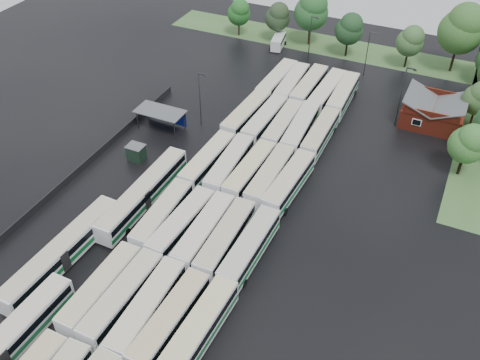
% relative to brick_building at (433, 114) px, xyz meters
% --- Properties ---
extents(ground, '(160.00, 160.00, 0.00)m').
position_rel_brick_building_xyz_m(ground, '(-24.00, -42.77, -1.87)').
color(ground, black).
rests_on(ground, ground).
extents(brick_building, '(10.07, 8.60, 5.39)m').
position_rel_brick_building_xyz_m(brick_building, '(0.00, 0.00, 0.00)').
color(brick_building, maroon).
rests_on(brick_building, ground).
extents(wash_shed, '(8.20, 4.20, 3.58)m').
position_rel_brick_building_xyz_m(wash_shed, '(-41.20, -20.74, 1.12)').
color(wash_shed, '#2D2D30').
rests_on(wash_shed, ground).
extents(utility_hut, '(2.70, 2.20, 2.62)m').
position_rel_brick_building_xyz_m(utility_hut, '(-40.20, -30.17, -0.55)').
color(utility_hut, black).
rests_on(utility_hut, ground).
extents(grass_strip_north, '(80.00, 10.00, 0.01)m').
position_rel_brick_building_xyz_m(grass_strip_north, '(-22.00, 22.03, -1.86)').
color(grass_strip_north, '#406731').
rests_on(grass_strip_north, ground).
extents(west_fence, '(0.10, 50.00, 1.20)m').
position_rel_brick_building_xyz_m(west_fence, '(-46.20, -34.77, -1.27)').
color(west_fence, '#2D2D30').
rests_on(west_fence, ground).
extents(bus_r1c0, '(2.80, 12.91, 3.59)m').
position_rel_brick_building_xyz_m(bus_r1c0, '(-28.38, -55.10, 0.11)').
color(bus_r1c0, silver).
rests_on(bus_r1c0, ground).
extents(bus_r1c1, '(2.98, 13.18, 3.66)m').
position_rel_brick_building_xyz_m(bus_r1c1, '(-25.39, -55.11, 0.15)').
color(bus_r1c1, silver).
rests_on(bus_r1c1, ground).
extents(bus_r1c2, '(3.23, 13.38, 3.70)m').
position_rel_brick_building_xyz_m(bus_r1c2, '(-21.98, -55.25, 0.17)').
color(bus_r1c2, silver).
rests_on(bus_r1c2, ground).
extents(bus_r1c3, '(3.13, 13.16, 3.64)m').
position_rel_brick_building_xyz_m(bus_r1c3, '(-18.89, -55.49, 0.14)').
color(bus_r1c3, silver).
rests_on(bus_r1c3, ground).
extents(bus_r1c4, '(3.23, 13.45, 3.72)m').
position_rel_brick_building_xyz_m(bus_r1c4, '(-15.47, -55.27, 0.18)').
color(bus_r1c4, silver).
rests_on(bus_r1c4, ground).
extents(bus_r2c0, '(3.09, 12.80, 3.54)m').
position_rel_brick_building_xyz_m(bus_r2c0, '(-28.49, -41.37, 0.08)').
color(bus_r2c0, silver).
rests_on(bus_r2c0, ground).
extents(bus_r2c1, '(3.37, 13.02, 3.59)m').
position_rel_brick_building_xyz_m(bus_r2c1, '(-25.31, -41.79, 0.11)').
color(bus_r2c1, silver).
rests_on(bus_r2c1, ground).
extents(bus_r2c2, '(2.97, 13.15, 3.65)m').
position_rel_brick_building_xyz_m(bus_r2c2, '(-21.96, -41.82, 0.14)').
color(bus_r2c2, silver).
rests_on(bus_r2c2, ground).
extents(bus_r2c3, '(3.06, 13.23, 3.67)m').
position_rel_brick_building_xyz_m(bus_r2c3, '(-18.90, -41.80, 0.15)').
color(bus_r2c3, silver).
rests_on(bus_r2c3, ground).
extents(bus_r2c4, '(3.01, 13.18, 3.66)m').
position_rel_brick_building_xyz_m(bus_r2c4, '(-15.50, -41.88, 0.15)').
color(bus_r2c4, silver).
rests_on(bus_r2c4, ground).
extents(bus_r3c0, '(3.09, 12.97, 3.59)m').
position_rel_brick_building_xyz_m(bus_r3c0, '(-28.58, -28.19, 0.11)').
color(bus_r3c0, silver).
rests_on(bus_r3c0, ground).
extents(bus_r3c1, '(3.31, 13.20, 3.65)m').
position_rel_brick_building_xyz_m(bus_r3c1, '(-25.12, -27.81, 0.14)').
color(bus_r3c1, silver).
rests_on(bus_r3c1, ground).
extents(bus_r3c2, '(3.15, 12.98, 3.59)m').
position_rel_brick_building_xyz_m(bus_r3c2, '(-21.83, -27.76, 0.11)').
color(bus_r3c2, silver).
rests_on(bus_r3c2, ground).
extents(bus_r3c3, '(2.81, 13.08, 3.64)m').
position_rel_brick_building_xyz_m(bus_r3c3, '(-18.62, -27.64, 0.14)').
color(bus_r3c3, silver).
rests_on(bus_r3c3, ground).
extents(bus_r3c4, '(3.41, 13.29, 3.67)m').
position_rel_brick_building_xyz_m(bus_r3c4, '(-15.60, -27.90, 0.15)').
color(bus_r3c4, silver).
rests_on(bus_r3c4, ground).
extents(bus_r4c0, '(3.54, 13.56, 3.74)m').
position_rel_brick_building_xyz_m(bus_r4c0, '(-28.57, -14.03, 0.19)').
color(bus_r4c0, silver).
rests_on(bus_r4c0, ground).
extents(bus_r4c1, '(3.14, 13.15, 3.64)m').
position_rel_brick_building_xyz_m(bus_r4c1, '(-25.12, -14.18, 0.14)').
color(bus_r4c1, silver).
rests_on(bus_r4c1, ground).
extents(bus_r4c2, '(2.93, 12.81, 3.55)m').
position_rel_brick_building_xyz_m(bus_r4c2, '(-21.86, -14.27, 0.09)').
color(bus_r4c2, silver).
rests_on(bus_r4c2, ground).
extents(bus_r4c3, '(3.49, 13.46, 3.71)m').
position_rel_brick_building_xyz_m(bus_r4c3, '(-18.82, -14.17, 0.18)').
color(bus_r4c3, silver).
rests_on(bus_r4c3, ground).
extents(bus_r4c4, '(2.80, 12.70, 3.53)m').
position_rel_brick_building_xyz_m(bus_r4c4, '(-15.48, -14.02, 0.07)').
color(bus_r4c4, silver).
rests_on(bus_r4c4, ground).
extents(bus_r5c0, '(3.23, 13.38, 3.70)m').
position_rel_brick_building_xyz_m(bus_r5c0, '(-28.33, -0.99, 0.17)').
color(bus_r5c0, silver).
rests_on(bus_r5c0, ground).
extents(bus_r5c1, '(3.15, 13.00, 3.60)m').
position_rel_brick_building_xyz_m(bus_r5c1, '(-25.35, -0.96, 0.11)').
color(bus_r5c1, silver).
rests_on(bus_r5c1, ground).
extents(bus_r5c2, '(2.99, 13.26, 3.68)m').
position_rel_brick_building_xyz_m(bus_r5c2, '(-22.15, -0.54, 0.16)').
color(bus_r5c2, silver).
rests_on(bus_r5c2, ground).
extents(bus_r5c3, '(3.27, 13.42, 3.71)m').
position_rel_brick_building_xyz_m(bus_r5c3, '(-18.62, -0.85, 0.17)').
color(bus_r5c3, silver).
rests_on(bus_r5c3, ground).
extents(bus_r5c4, '(3.17, 13.24, 3.66)m').
position_rel_brick_building_xyz_m(bus_r5c4, '(-15.67, -0.76, 0.15)').
color(bus_r5c4, silver).
rests_on(bus_r5c4, ground).
extents(artic_bus_west_a, '(3.29, 19.28, 3.56)m').
position_rel_brick_building_xyz_m(artic_bus_west_a, '(-32.98, -65.90, 0.11)').
color(artic_bus_west_a, silver).
rests_on(artic_bus_west_a, ground).
extents(artic_bus_west_b, '(2.90, 19.26, 3.57)m').
position_rel_brick_building_xyz_m(artic_bus_west_b, '(-33.29, -38.62, 0.11)').
color(artic_bus_west_b, silver).
rests_on(artic_bus_west_b, ground).
extents(artic_bus_west_c, '(3.51, 19.40, 3.58)m').
position_rel_brick_building_xyz_m(artic_bus_west_c, '(-36.23, -52.36, 0.12)').
color(artic_bus_west_c, silver).
rests_on(artic_bus_west_c, ground).
extents(minibus, '(3.06, 6.10, 2.54)m').
position_rel_brick_building_xyz_m(minibus, '(-34.98, 16.49, -0.45)').
color(minibus, white).
rests_on(minibus, ground).
extents(tree_north_0, '(5.04, 5.04, 8.35)m').
position_rel_brick_building_xyz_m(tree_north_0, '(-45.20, 18.58, 3.50)').
color(tree_north_0, '#392A20').
rests_on(tree_north_0, ground).
extents(tree_north_1, '(5.33, 5.33, 8.83)m').
position_rel_brick_building_xyz_m(tree_north_1, '(-36.39, 19.28, 3.81)').
color(tree_north_1, black).
rests_on(tree_north_1, ground).
extents(tree_north_2, '(7.20, 7.20, 11.92)m').
position_rel_brick_building_xyz_m(tree_north_2, '(-29.40, 20.72, 5.81)').
color(tree_north_2, '#361F11').
rests_on(tree_north_2, ground).
extents(tree_north_3, '(5.73, 5.73, 9.49)m').
position_rel_brick_building_xyz_m(tree_north_3, '(-20.46, 18.60, 4.24)').
color(tree_north_3, black).
rests_on(tree_north_3, ground).
extents(tree_north_4, '(5.40, 5.40, 8.95)m').
position_rel_brick_building_xyz_m(tree_north_4, '(-8.20, 18.91, 3.89)').
color(tree_north_4, black).
rests_on(tree_north_4, ground).
extents(tree_north_5, '(8.53, 8.53, 14.13)m').
position_rel_brick_building_xyz_m(tree_north_5, '(0.44, 20.99, 7.23)').
color(tree_north_5, black).
rests_on(tree_north_5, ground).
extents(tree_east_0, '(5.49, 5.49, 9.09)m').
position_rel_brick_building_xyz_m(tree_east_0, '(6.36, -12.69, 3.98)').
color(tree_east_0, black).
rests_on(tree_east_0, ground).
extents(tree_east_2, '(5.24, 5.24, 8.68)m').
position_rel_brick_building_xyz_m(tree_east_2, '(6.41, 1.99, 3.72)').
color(tree_east_2, black).
rests_on(tree_east_2, ground).
extents(lamp_post_ne, '(1.66, 0.32, 10.81)m').
position_rel_brick_building_xyz_m(lamp_post_ne, '(-5.36, -2.82, 4.41)').
color(lamp_post_ne, '#2D2D30').
rests_on(lamp_post_ne, ground).
extents(lamp_post_nw, '(1.53, 0.30, 9.92)m').
position_rel_brick_building_xyz_m(lamp_post_nw, '(-35.59, -17.11, 3.89)').
color(lamp_post_nw, '#2D2D30').
rests_on(lamp_post_nw, ground).
extents(lamp_post_back_w, '(1.50, 0.29, 9.73)m').
position_rel_brick_building_xyz_m(lamp_post_back_w, '(-26.76, 12.84, 3.78)').
color(lamp_post_back_w, '#2D2D30').
rests_on(lamp_post_back_w, ground).
extents(lamp_post_back_e, '(1.40, 0.27, 9.12)m').
position_rel_brick_building_xyz_m(lamp_post_back_e, '(-14.85, 11.89, 3.43)').
color(lamp_post_back_e, '#2D2D30').
rests_on(lamp_post_back_e, ground).
extents(puddle_2, '(7.06, 7.06, 0.01)m').
position_rel_brick_building_xyz_m(puddle_2, '(-31.25, -39.86, -1.86)').
color(puddle_2, black).
rests_on(puddle_2, ground).
extents(puddle_3, '(4.48, 4.48, 0.01)m').
position_rel_brick_building_xyz_m(puddle_3, '(-20.06, -47.75, -1.86)').
color(puddle_3, black).
rests_on(puddle_3, ground).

